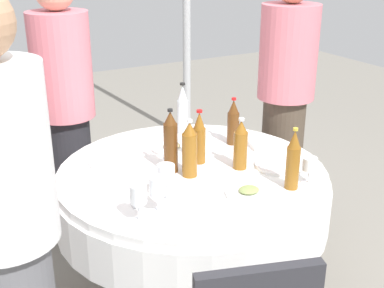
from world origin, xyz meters
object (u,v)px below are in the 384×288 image
object	(u,v)px
bottle_amber_outer	(241,145)
wine_glass_west	(138,195)
wine_glass_outer	(157,187)
bottle_amber_near	(199,139)
bottle_amber_right	(190,150)
wine_glass_far	(166,174)
wine_glass_east	(310,166)
plate_front	(249,193)
person_north	(285,102)
bottle_brown_north	(233,123)
plate_south	(281,165)
person_near	(7,237)
dining_table	(192,197)
person_right	(66,109)
plate_mid	(114,162)
bottle_amber_west	(293,161)
bottle_clear_far	(183,110)
bottle_brown_east	(171,143)
plate_left	(172,148)

from	to	relation	value
bottle_amber_outer	wine_glass_west	xyz separation A→B (m)	(-0.62, -0.23, -0.00)
wine_glass_outer	bottle_amber_near	bearing A→B (deg)	41.86
bottle_amber_right	wine_glass_far	size ratio (longest dim) A/B	1.73
wine_glass_east	wine_glass_west	xyz separation A→B (m)	(-0.80, 0.06, 0.03)
plate_front	person_north	xyz separation A→B (m)	(0.76, 0.73, 0.10)
wine_glass_east	plate_front	size ratio (longest dim) A/B	0.63
bottle_brown_north	plate_south	size ratio (longest dim) A/B	1.02
person_near	wine_glass_west	bearing A→B (deg)	-103.07
wine_glass_east	person_north	xyz separation A→B (m)	(0.46, 0.76, 0.02)
dining_table	wine_glass_far	xyz separation A→B (m)	(-0.24, -0.21, 0.27)
person_right	plate_south	bearing A→B (deg)	-76.57
wine_glass_east	wine_glass_far	size ratio (longest dim) A/B	0.79
bottle_amber_near	plate_mid	size ratio (longest dim) A/B	1.13
plate_front	person_north	bearing A→B (deg)	43.53
wine_glass_east	wine_glass_outer	distance (m)	0.71
wine_glass_west	person_near	distance (m)	0.51
wine_glass_east	bottle_amber_west	bearing A→B (deg)	179.21
bottle_brown_north	plate_front	world-z (taller)	bottle_brown_north
bottle_clear_far	wine_glass_outer	xyz separation A→B (m)	(-0.51, -0.76, -0.03)
wine_glass_east	person_near	xyz separation A→B (m)	(-1.30, -0.05, 0.05)
bottle_amber_right	person_near	bearing A→B (deg)	-156.67
bottle_amber_near	plate_south	bearing A→B (deg)	-36.30
bottle_amber_near	bottle_amber_right	bearing A→B (deg)	-135.48
dining_table	bottle_amber_right	distance (m)	0.29
bottle_clear_far	person_near	size ratio (longest dim) A/B	0.18
bottle_clear_far	wine_glass_outer	bearing A→B (deg)	-124.22
plate_south	bottle_brown_east	bearing A→B (deg)	156.95
wine_glass_west	person_north	world-z (taller)	person_north
plate_south	person_right	bearing A→B (deg)	125.43
bottle_clear_far	person_north	world-z (taller)	person_north
bottle_amber_west	wine_glass_east	xyz separation A→B (m)	(0.10, -0.00, -0.04)
plate_south	person_north	distance (m)	0.72
bottle_amber_west	plate_mid	xyz separation A→B (m)	(-0.60, 0.63, -0.12)
person_near	plate_south	bearing A→B (deg)	-104.25
wine_glass_east	wine_glass_west	size ratio (longest dim) A/B	0.80
plate_front	plate_south	xyz separation A→B (m)	(0.31, 0.17, -0.00)
wine_glass_east	plate_left	distance (m)	0.75
plate_front	bottle_brown_north	bearing A→B (deg)	63.59
person_near	bottle_brown_east	bearing A→B (deg)	-85.74
plate_front	person_north	size ratio (longest dim) A/B	0.12
wine_glass_outer	wine_glass_west	distance (m)	0.10
dining_table	bottle_amber_outer	bearing A→B (deg)	-24.31
bottle_brown_north	bottle_brown_east	bearing A→B (deg)	-160.82
bottle_amber_west	person_right	bearing A→B (deg)	117.16
person_north	person_near	distance (m)	1.94
wine_glass_east	wine_glass_outer	xyz separation A→B (m)	(-0.71, 0.09, 0.02)
bottle_brown_north	plate_left	distance (m)	0.35
wine_glass_east	wine_glass_west	world-z (taller)	wine_glass_west
wine_glass_west	person_near	bearing A→B (deg)	-167.89
bottle_amber_west	plate_south	xyz separation A→B (m)	(0.10, 0.20, -0.12)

